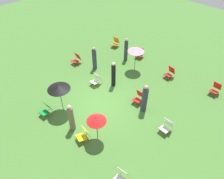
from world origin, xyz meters
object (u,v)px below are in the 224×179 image
Objects in this scene: deckchair_0 at (96,80)px; deckchair_8 at (166,126)px; deckchair_9 at (115,43)px; deckchair_7 at (215,89)px; person_3 at (145,99)px; deckchair_2 at (140,53)px; deckchair_1 at (121,176)px; deckchair_5 at (170,73)px; umbrella_2 at (136,50)px; person_2 at (113,75)px; umbrella_0 at (59,87)px; deckchair_6 at (84,135)px; person_4 at (71,118)px; umbrella_1 at (96,119)px; deckchair_4 at (46,110)px; deckchair_10 at (77,59)px; person_1 at (94,59)px; person_0 at (126,50)px; deckchair_3 at (139,98)px.

deckchair_0 and deckchair_8 have the same top height.
deckchair_9 is (-2.46, 4.42, 0.00)m from deckchair_0.
person_3 is (-2.32, -4.19, 0.49)m from deckchair_7.
deckchair_2 is at bearing 87.85° from deckchair_0.
person_3 is at bearing -117.33° from deckchair_7.
deckchair_5 is at bearing 100.83° from deckchair_1.
umbrella_2 is (-4.79, 6.66, 1.25)m from deckchair_1.
deckchair_7 is 0.47× the size of person_2.
deckchair_8 is 0.45× the size of umbrella_0.
deckchair_2 and deckchair_8 have the same top height.
deckchair_6 is 2.82m from umbrella_0.
deckchair_6 is 1.06m from person_4.
deckchair_2 and deckchair_6 have the same top height.
umbrella_1 is 3.29m from person_3.
deckchair_4 and deckchair_7 have the same top height.
umbrella_0 is (3.15, -3.53, 1.34)m from deckchair_10.
person_3 is (2.88, -2.68, -0.76)m from umbrella_2.
deckchair_4 is 0.47× the size of person_2.
person_4 is (-1.42, -0.48, -0.69)m from umbrella_1.
deckchair_5 is 1.00× the size of deckchair_8.
deckchair_2 is 8.28m from deckchair_4.
umbrella_1 reaches higher than deckchair_8.
deckchair_1 is 1.00× the size of deckchair_10.
person_1 is (1.07, -3.27, 0.46)m from deckchair_9.
deckchair_2 is at bearing 52.24° from deckchair_10.
person_0 is at bearing 151.34° from deckchair_8.
deckchair_8 is at bearing -2.43° from deckchair_0.
umbrella_1 is at bearing -62.76° from person_0.
deckchair_7 is 0.48× the size of person_4.
deckchair_7 is at bearing 17.02° from deckchair_5.
umbrella_1 reaches higher than deckchair_7.
person_2 reaches higher than deckchair_9.
person_2 is at bearing -141.50° from deckchair_7.
deckchair_2 is 4.83m from deckchair_10.
umbrella_1 reaches higher than deckchair_3.
deckchair_5 is 0.47× the size of person_2.
person_4 is (-1.83, -3.68, -0.04)m from person_3.
deckchair_7 is 0.50× the size of umbrella_1.
deckchair_1 is at bearing -8.16° from umbrella_0.
person_4 reaches higher than deckchair_10.
deckchair_9 is at bearing 156.61° from umbrella_2.
umbrella_2 is at bearing -76.71° from deckchair_2.
person_4 is at bearing 7.41° from deckchair_4.
umbrella_1 is 0.96× the size of person_4.
person_3 is (5.02, -0.79, 0.03)m from person_1.
umbrella_2 reaches higher than deckchair_6.
deckchair_2 is 1.02× the size of deckchair_10.
deckchair_10 is at bearing 145.52° from deckchair_1.
person_3 is (3.31, 3.23, -0.85)m from umbrella_0.
deckchair_3 is at bearing -42.23° from person_0.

